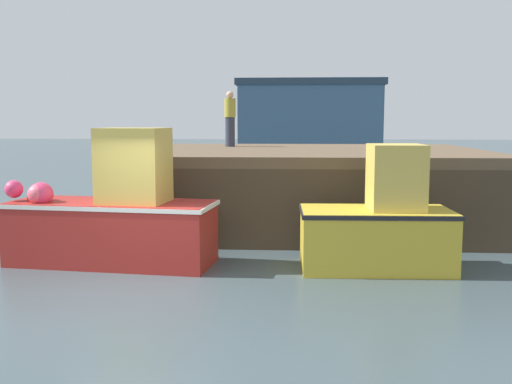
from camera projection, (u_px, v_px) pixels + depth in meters
ground at (131, 297)px, 9.44m from camera, size 120.00×160.00×0.10m
pier at (313, 164)px, 15.36m from camera, size 9.15×7.36×2.03m
fishing_boat_near_left at (113, 217)px, 11.34m from camera, size 4.18×1.88×2.67m
fishing_boat_near_right at (379, 225)px, 10.96m from camera, size 2.88×1.56×2.37m
rowboat at (369, 255)px, 11.57m from camera, size 1.91×0.78×0.34m
dockworker at (230, 119)px, 17.51m from camera, size 0.34×0.34×1.67m
warehouse at (309, 118)px, 45.56m from camera, size 11.29×5.15×5.98m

